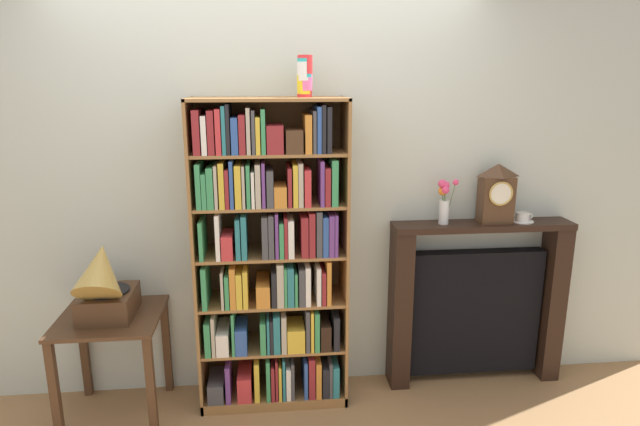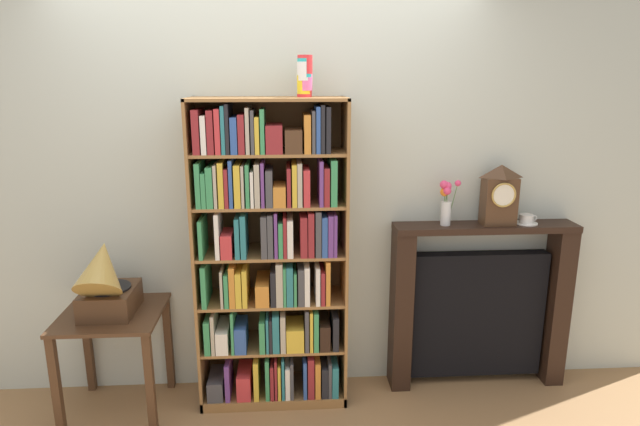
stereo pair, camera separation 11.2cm
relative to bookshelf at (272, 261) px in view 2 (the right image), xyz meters
The scene contains 10 objects.
ground_plane 0.93m from the bookshelf, 91.54° to the right, with size 8.00×6.40×0.02m, color #997047.
wall_back 0.52m from the bookshelf, 49.42° to the left, with size 5.00×0.08×2.67m, color beige.
bookshelf is the anchor object (origin of this frame).
cup_stack 1.09m from the bookshelf, ahead, with size 0.09×0.09×0.23m.
side_table_left 1.02m from the bookshelf, behind, with size 0.57×0.56×0.65m.
gramophone 0.95m from the bookshelf, behind, with size 0.29×0.45×0.51m.
fireplace_mantel 1.38m from the bookshelf, ahead, with size 1.14×0.20×1.09m.
mantel_clock 1.45m from the bookshelf, ahead, with size 0.20×0.13×0.37m.
flower_vase 1.12m from the bookshelf, ahead, with size 0.13×0.08×0.28m.
teacup_with_saucer 1.60m from the bookshelf, ahead, with size 0.14×0.14×0.06m.
Camera 2 is at (0.09, -2.93, 1.98)m, focal length 30.15 mm.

